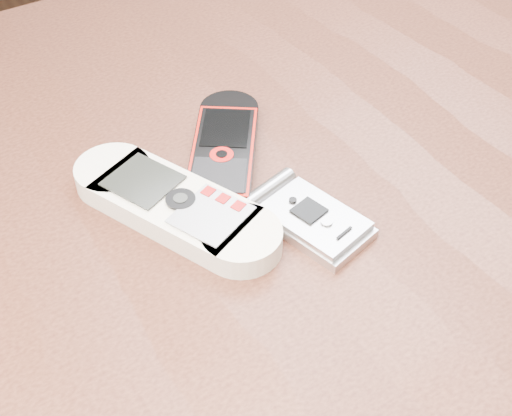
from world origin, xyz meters
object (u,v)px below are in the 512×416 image
at_px(nokia_black_red, 223,155).
at_px(motorola_razr, 311,219).
at_px(table, 251,311).
at_px(nokia_white, 174,205).

relative_size(nokia_black_red, motorola_razr, 1.70).
relative_size(table, nokia_black_red, 7.52).
bearing_deg(motorola_razr, nokia_black_red, 86.53).
height_order(nokia_black_red, motorola_razr, nokia_black_red).
bearing_deg(nokia_white, motorola_razr, -61.75).
bearing_deg(table, nokia_white, 141.72).
bearing_deg(motorola_razr, table, 126.82).
xyz_separation_m(table, motorola_razr, (0.03, -0.03, 0.11)).
distance_m(table, nokia_black_red, 0.13).
bearing_deg(nokia_black_red, motorola_razr, -43.78).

